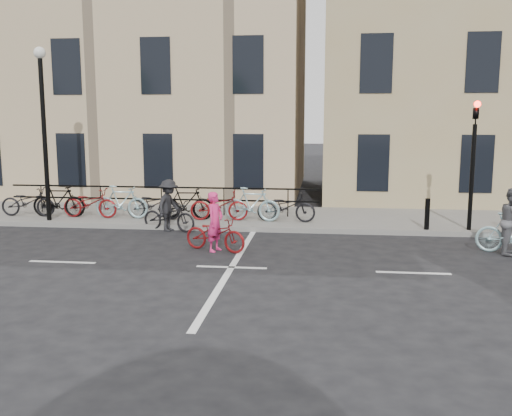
# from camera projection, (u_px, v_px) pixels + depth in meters

# --- Properties ---
(ground) EXTENTS (120.00, 120.00, 0.00)m
(ground) POSITION_uv_depth(u_px,v_px,m) (232.00, 267.00, 12.83)
(ground) COLOR black
(ground) RESTS_ON ground
(sidewalk) EXTENTS (46.00, 4.00, 0.15)m
(sidewalk) POSITION_uv_depth(u_px,v_px,m) (143.00, 215.00, 19.17)
(sidewalk) COLOR slate
(sidewalk) RESTS_ON ground
(building_east) EXTENTS (14.00, 10.00, 12.00)m
(building_east) POSITION_uv_depth(u_px,v_px,m) (495.00, 48.00, 23.56)
(building_east) COLOR tan
(building_east) RESTS_ON sidewalk
(building_west) EXTENTS (20.00, 10.00, 10.00)m
(building_west) POSITION_uv_depth(u_px,v_px,m) (80.00, 77.00, 25.80)
(building_west) COLOR tan
(building_west) RESTS_ON sidewalk
(traffic_light) EXTENTS (0.18, 0.30, 3.90)m
(traffic_light) POSITION_uv_depth(u_px,v_px,m) (474.00, 149.00, 15.98)
(traffic_light) COLOR black
(traffic_light) RESTS_ON sidewalk
(lamp_post) EXTENTS (0.36, 0.36, 5.28)m
(lamp_post) POSITION_uv_depth(u_px,v_px,m) (43.00, 112.00, 17.34)
(lamp_post) COLOR black
(lamp_post) RESTS_ON sidewalk
(bollard_east) EXTENTS (0.14, 0.14, 0.90)m
(bollard_east) POSITION_uv_depth(u_px,v_px,m) (427.00, 214.00, 16.32)
(bollard_east) COLOR black
(bollard_east) RESTS_ON sidewalk
(parked_bikes) EXTENTS (10.40, 1.23, 1.05)m
(parked_bikes) POSITION_uv_depth(u_px,v_px,m) (154.00, 203.00, 18.05)
(parked_bikes) COLOR black
(parked_bikes) RESTS_ON sidewalk
(cyclist_pink) EXTENTS (1.79, 1.13, 1.51)m
(cyclist_pink) POSITION_uv_depth(u_px,v_px,m) (215.00, 231.00, 14.33)
(cyclist_pink) COLOR maroon
(cyclist_pink) RESTS_ON ground
(cyclist_dark) EXTENTS (1.82, 1.11, 1.54)m
(cyclist_dark) POSITION_uv_depth(u_px,v_px,m) (169.00, 211.00, 16.85)
(cyclist_dark) COLOR black
(cyclist_dark) RESTS_ON ground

